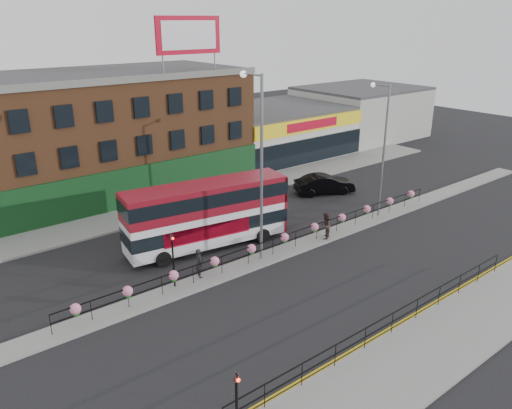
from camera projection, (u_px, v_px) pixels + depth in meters
ground at (284, 252)px, 32.91m from camera, size 120.00×120.00×0.00m
south_pavement at (449, 337)px, 24.09m from camera, size 60.00×4.00×0.15m
north_pavement at (189, 202)px, 41.67m from camera, size 60.00×4.00×0.15m
median at (284, 251)px, 32.88m from camera, size 60.00×1.60×0.15m
yellow_line_inner at (409, 317)px, 25.80m from camera, size 60.00×0.10×0.01m
yellow_line_outer at (412, 318)px, 25.67m from camera, size 60.00×0.10×0.01m
brick_building at (99, 133)px, 43.40m from camera, size 25.00×12.21×10.30m
supermarket at (274, 131)px, 55.89m from camera, size 15.00×12.25×5.30m
warehouse_east at (360, 112)px, 64.39m from camera, size 14.50×12.00×6.30m
billboard at (189, 35)px, 40.72m from camera, size 6.00×0.29×4.40m
median_railing at (285, 238)px, 32.54m from camera, size 30.04×0.56×1.23m
south_railing at (393, 318)px, 24.00m from camera, size 20.04×0.05×1.12m
double_decker_bus at (207, 209)px, 32.81m from camera, size 11.31×4.25×4.47m
car at (325, 184)px, 43.67m from camera, size 5.74×6.58×1.72m
pedestrian_a at (199, 263)px, 29.21m from camera, size 0.86×0.75×1.80m
pedestrian_b at (325, 226)px, 34.33m from camera, size 1.58×1.56×1.88m
lamp_column_west at (258, 153)px, 29.64m from camera, size 0.41×2.02×11.49m
lamp_column_east at (382, 140)px, 36.80m from camera, size 0.36×1.75×9.97m
traffic_light_south at (237, 395)px, 16.98m from camera, size 0.15×0.28×3.65m
traffic_light_median at (173, 249)px, 27.66m from camera, size 0.15×0.28×3.65m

